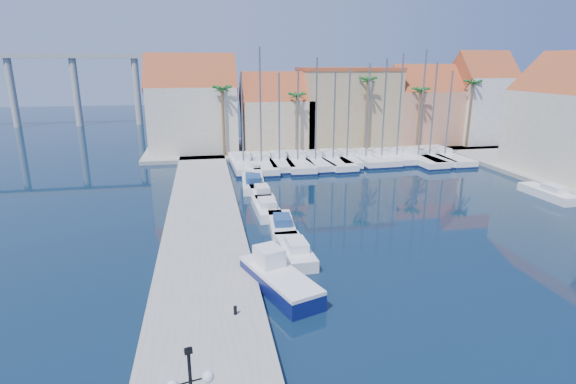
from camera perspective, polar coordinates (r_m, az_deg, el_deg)
The scene contains 36 objects.
ground at distance 24.02m, azimuth 12.59°, elevation -15.99°, with size 260.00×260.00×0.00m, color black.
quay_west at distance 34.36m, azimuth -10.62°, elevation -5.30°, with size 6.00×77.00×0.50m, color gray.
shore_north at distance 70.21m, azimuth 4.92°, elevation 5.86°, with size 54.00×16.00×0.50m, color gray.
bollard at distance 23.30m, azimuth -6.71°, elevation -14.69°, with size 0.18×0.18×0.44m, color black.
fishing_boat at distance 26.20m, azimuth -1.26°, elevation -10.86°, with size 4.11×6.68×2.22m.
motorboat_west_0 at distance 30.38m, azimuth 0.90°, elevation -7.39°, with size 2.01×5.62×1.40m.
motorboat_west_1 at distance 34.92m, azimuth -0.80°, elevation -4.20°, with size 2.26×5.77×1.40m.
motorboat_west_2 at distance 39.11m, azimuth -2.78°, elevation -1.97°, with size 2.05×6.04×1.40m.
motorboat_west_3 at distance 43.36m, azimuth -3.41°, elevation -0.17°, with size 1.92×5.60×1.40m.
motorboat_west_4 at distance 47.35m, azimuth -4.45°, elevation 1.21°, with size 2.70×7.10×1.40m.
motorboat_west_5 at distance 53.42m, azimuth -4.52°, elevation 2.92°, with size 2.25×6.27×1.40m.
motorboat_east_1 at distance 50.32m, azimuth 30.24°, elevation -0.08°, with size 2.23×6.22×1.40m.
sailboat_0 at distance 56.37m, azimuth -5.74°, elevation 3.64°, with size 3.27×11.03×11.61m.
sailboat_1 at distance 56.17m, azimuth -3.49°, elevation 3.67°, with size 3.09×11.31×14.42m.
sailboat_2 at distance 57.05m, azimuth -1.18°, elevation 3.87°, with size 2.97×10.27×11.50m.
sailboat_3 at distance 57.11m, azimuth 1.12°, elevation 3.88°, with size 3.57×11.71×11.99m.
sailboat_4 at distance 57.32m, azimuth 3.30°, elevation 3.93°, with size 3.46×10.15×13.26m.
sailboat_5 at distance 58.23m, azimuth 5.51°, elevation 4.04°, with size 3.75×11.54×11.73m.
sailboat_6 at distance 59.14m, azimuth 7.36°, elevation 4.20°, with size 3.14×9.24×12.01m.
sailboat_7 at distance 59.82m, azimuth 9.64°, elevation 4.25°, with size 2.51×9.07×12.59m.
sailboat_8 at distance 60.50m, azimuth 11.57°, elevation 4.30°, with size 2.72×8.75×13.17m.
sailboat_9 at distance 61.41m, azimuth 13.42°, elevation 4.39°, with size 2.62×8.19×13.79m.
sailboat_10 at distance 62.01m, azimuth 15.85°, elevation 4.26°, with size 3.83×11.84×14.29m.
sailboat_11 at distance 63.03m, azimuth 17.23°, elevation 4.32°, with size 3.40×11.27×12.75m.
sailboat_12 at distance 64.13m, azimuth 18.95°, elevation 4.35°, with size 3.34×11.86×11.69m.
building_0 at distance 65.86m, azimuth -12.01°, elevation 10.41°, with size 12.30×9.00×13.50m.
building_1 at distance 66.82m, azimuth -1.46°, elevation 9.77°, with size 10.30×8.00×11.00m.
building_2 at distance 70.27m, azimuth 7.44°, elevation 10.74°, with size 14.20×10.20×11.50m.
building_3 at distance 73.98m, azimuth 16.70°, elevation 10.16°, with size 10.30×8.00×12.00m.
building_4 at distance 77.56m, azimuth 23.14°, elevation 10.62°, with size 8.30×8.00×14.00m.
palm_0 at distance 60.72m, azimuth -8.36°, elevation 12.56°, with size 2.60×2.60×10.15m.
palm_1 at distance 62.02m, azimuth 1.14°, elevation 11.92°, with size 2.60×2.60×9.15m.
palm_2 at distance 64.70m, azimuth 10.10°, elevation 13.52°, with size 2.60×2.60×11.15m.
palm_3 at distance 67.98m, azimuth 16.51°, elevation 12.04°, with size 2.60×2.60×9.65m.
palm_4 at distance 71.89m, azimuth 22.41°, elevation 12.44°, with size 2.60×2.60×10.65m.
viaduct at distance 105.10m, azimuth -28.27°, elevation 12.92°, with size 48.00×2.20×14.45m.
Camera 1 is at (-8.61, -18.56, 12.59)m, focal length 28.00 mm.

